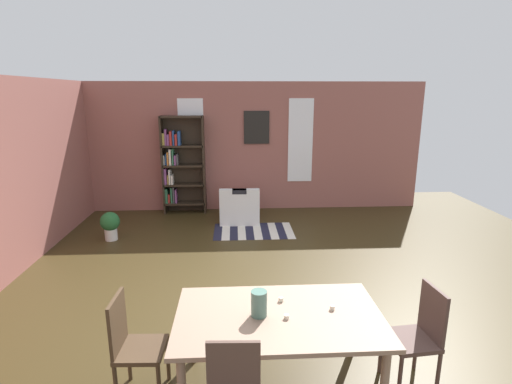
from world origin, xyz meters
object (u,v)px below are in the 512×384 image
(vase_on_table, at_px, (259,303))
(armchair_white, at_px, (240,208))
(dining_chair_head_left, at_px, (132,343))
(potted_plant_by_shelf, at_px, (110,224))
(dining_chair_head_right, at_px, (419,333))
(dining_table, at_px, (279,323))
(bookshelf_tall, at_px, (180,164))

(vase_on_table, relative_size, armchair_white, 0.28)
(dining_chair_head_left, height_order, potted_plant_by_shelf, dining_chair_head_left)
(dining_chair_head_right, height_order, dining_chair_head_left, same)
(dining_chair_head_right, height_order, armchair_white, dining_chair_head_right)
(vase_on_table, bearing_deg, potted_plant_by_shelf, 122.38)
(dining_table, xyz_separation_m, armchair_white, (-0.27, 4.83, -0.39))
(potted_plant_by_shelf, bearing_deg, dining_chair_head_right, -44.77)
(dining_chair_head_right, height_order, potted_plant_by_shelf, dining_chair_head_right)
(dining_chair_head_right, distance_m, potted_plant_by_shelf, 5.50)
(dining_table, height_order, armchair_white, armchair_white)
(dining_chair_head_right, xyz_separation_m, bookshelf_tall, (-2.82, 5.54, 0.58))
(bookshelf_tall, relative_size, armchair_white, 2.62)
(dining_chair_head_right, bearing_deg, dining_table, -179.68)
(dining_table, xyz_separation_m, dining_chair_head_right, (1.27, 0.01, -0.16))
(bookshelf_tall, xyz_separation_m, potted_plant_by_shelf, (-1.08, -1.67, -0.80))
(dining_table, relative_size, dining_chair_head_left, 1.88)
(dining_table, xyz_separation_m, dining_chair_head_left, (-1.27, 0.00, -0.16))
(dining_chair_head_left, bearing_deg, dining_chair_head_right, 0.09)
(dining_chair_head_right, distance_m, armchair_white, 5.07)
(dining_table, height_order, potted_plant_by_shelf, dining_table)
(dining_chair_head_right, xyz_separation_m, potted_plant_by_shelf, (-3.90, 3.87, -0.21))
(dining_chair_head_left, height_order, armchair_white, dining_chair_head_left)
(armchair_white, xyz_separation_m, potted_plant_by_shelf, (-2.36, -0.95, 0.02))
(vase_on_table, bearing_deg, armchair_white, 91.15)
(dining_table, distance_m, potted_plant_by_shelf, 4.70)
(dining_table, relative_size, vase_on_table, 7.84)
(vase_on_table, relative_size, potted_plant_by_shelf, 0.44)
(dining_table, height_order, vase_on_table, vase_on_table)
(dining_table, height_order, bookshelf_tall, bookshelf_tall)
(dining_chair_head_left, height_order, bookshelf_tall, bookshelf_tall)
(vase_on_table, height_order, bookshelf_tall, bookshelf_tall)
(dining_chair_head_left, bearing_deg, armchair_white, 78.33)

